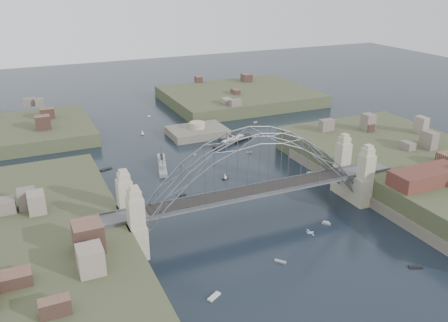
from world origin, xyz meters
TOP-DOWN VIEW (x-y plane):
  - ground at (0.00, 0.00)m, footprint 500.00×500.00m
  - bridge at (0.00, 0.00)m, footprint 84.00×13.80m
  - shore_west at (-57.32, 0.00)m, footprint 50.50×90.00m
  - shore_east at (57.32, 0.00)m, footprint 50.50×90.00m
  - headland_nw at (-55.00, 95.00)m, footprint 60.00×45.00m
  - headland_ne at (50.00, 110.00)m, footprint 70.00×55.00m
  - fort_island at (12.00, 70.00)m, footprint 22.00×16.00m
  - wharf_shed at (44.00, -14.00)m, footprint 20.00×8.00m
  - naval_cruiser_near at (-10.48, 44.49)m, footprint 7.14×18.70m
  - naval_cruiser_far at (-27.17, 89.92)m, footprint 7.48×16.01m
  - ocean_liner at (20.85, 56.06)m, footprint 19.13×11.13m
  - aeroplane at (4.24, -19.51)m, footprint 1.62×3.04m
  - small_boat_a at (-12.00, 21.41)m, footprint 2.70×0.97m
  - small_boat_b at (4.27, 26.68)m, footprint 2.06×1.03m
  - small_boat_c at (-3.38, -19.81)m, footprint 2.27×2.57m
  - small_boat_d at (21.73, 44.16)m, footprint 2.00×1.47m
  - small_boat_e at (-27.89, 49.76)m, footprint 4.15×2.73m
  - small_boat_f at (3.26, 50.02)m, footprint 1.34×1.22m
  - small_boat_g at (22.55, -33.74)m, footprint 3.11×2.10m
  - small_boat_h at (-7.61, 79.51)m, footprint 1.61×1.59m
  - small_boat_i at (30.84, 19.15)m, footprint 2.04×2.37m
  - small_boat_j at (-21.66, -25.02)m, footprint 3.29×2.50m
  - small_boat_k at (1.78, 103.13)m, footprint 1.84×1.43m
  - small_boat_l at (-45.59, 27.21)m, footprint 2.62×2.62m
  - small_boat_m at (16.20, -9.71)m, footprint 2.03×2.16m
  - small_boat_n at (40.67, 75.59)m, footprint 2.42×1.68m

SIDE VIEW (x-z plane):
  - fort_island at x=12.00m, z-range -5.04..4.36m
  - ground at x=0.00m, z-range 0.00..0.00m
  - small_boat_a at x=-12.00m, z-range -0.08..0.38m
  - small_boat_c at x=-3.38m, z-range -0.08..0.38m
  - small_boat_d at x=21.73m, z-range -0.08..0.38m
  - small_boat_e at x=-27.89m, z-range -0.08..0.38m
  - small_boat_f at x=3.26m, z-range -0.08..0.38m
  - small_boat_g at x=22.55m, z-range -0.08..0.38m
  - small_boat_j at x=-21.66m, z-range -0.08..0.38m
  - small_boat_k at x=1.78m, z-range -0.08..0.38m
  - small_boat_l at x=-45.59m, z-range -0.08..0.38m
  - small_boat_n at x=40.67m, z-range -0.08..0.38m
  - small_boat_i at x=30.84m, z-range -0.43..1.00m
  - small_boat_m at x=16.20m, z-range -0.43..1.00m
  - headland_nw at x=-55.00m, z-range -4.00..5.00m
  - headland_ne at x=50.00m, z-range -4.00..5.50m
  - ocean_liner at x=20.85m, z-range -1.69..3.21m
  - naval_cruiser_far at x=-27.17m, z-range -1.88..3.58m
  - naval_cruiser_near at x=-10.48m, z-range -1.93..3.67m
  - small_boat_b at x=4.27m, z-range -0.25..2.12m
  - small_boat_h at x=-7.61m, z-range -0.19..2.19m
  - shore_west at x=-57.32m, z-range -4.03..7.97m
  - shore_east at x=57.32m, z-range -4.03..7.97m
  - aeroplane at x=4.24m, z-range 5.38..5.82m
  - wharf_shed at x=44.00m, z-range 8.00..12.00m
  - bridge at x=0.00m, z-range 0.02..24.62m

